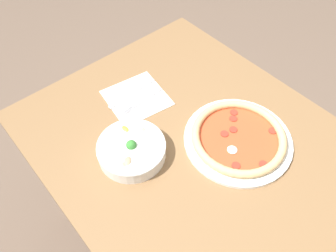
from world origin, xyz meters
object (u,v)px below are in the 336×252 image
(fork, at_px, (142,101))
(bowl, at_px, (132,149))
(knife, at_px, (134,92))
(pizza, at_px, (238,138))

(fork, bearing_deg, bowl, 42.39)
(bowl, distance_m, fork, 0.22)
(fork, bearing_deg, knife, -99.01)
(bowl, height_order, fork, bowl)
(knife, bearing_deg, fork, 80.99)
(pizza, height_order, bowl, bowl)
(fork, height_order, knife, same)
(bowl, bearing_deg, pizza, -122.00)
(fork, distance_m, knife, 0.06)
(pizza, height_order, fork, pizza)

